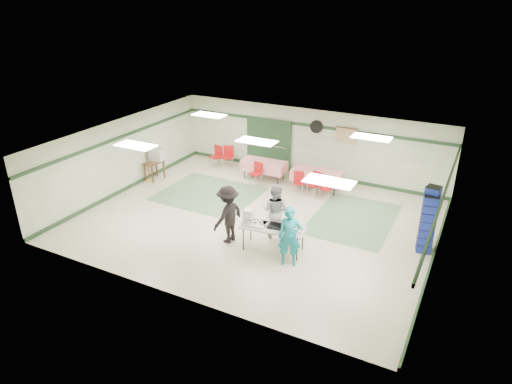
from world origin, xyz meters
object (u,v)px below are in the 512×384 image
at_px(dining_table_b, 264,166).
at_px(chair_loose_a, 228,154).
at_px(volunteer_teal, 290,237).
at_px(chair_loose_b, 217,154).
at_px(chair_a, 316,181).
at_px(dining_table_a, 317,175).
at_px(printer_table, 154,165).
at_px(volunteer_dark, 228,214).
at_px(crate_stack_blue_a, 429,218).
at_px(crate_stack_red, 427,226).
at_px(broom, 148,165).
at_px(serving_table, 273,228).
at_px(crate_stack_blue_b, 427,224).
at_px(chair_b, 299,180).
at_px(chair_c, 327,186).
at_px(volunteer_grey, 275,211).
at_px(chair_d, 257,171).
at_px(office_printer, 157,155).

bearing_deg(dining_table_b, chair_loose_a, 164.28).
distance_m(volunteer_teal, chair_loose_b, 7.87).
bearing_deg(chair_a, dining_table_b, -176.07).
height_order(dining_table_a, printer_table, dining_table_a).
xyz_separation_m(volunteer_dark, crate_stack_blue_a, (5.27, 2.25, 0.09)).
height_order(dining_table_b, printer_table, dining_table_b).
height_order(chair_a, chair_loose_b, chair_loose_b).
xyz_separation_m(crate_stack_red, broom, (-10.38, 0.37, -0.11)).
bearing_deg(serving_table, crate_stack_blue_b, 19.79).
xyz_separation_m(dining_table_b, chair_loose_a, (-1.91, 0.49, 0.00)).
bearing_deg(chair_b, chair_loose_a, 144.61).
bearing_deg(volunteer_dark, printer_table, -108.77).
height_order(volunteer_dark, crate_stack_red, volunteer_dark).
xyz_separation_m(chair_c, broom, (-6.68, -1.72, 0.20)).
xyz_separation_m(volunteer_grey, chair_loose_a, (-4.24, 4.43, -0.29)).
height_order(volunteer_dark, chair_a, volunteer_dark).
bearing_deg(serving_table, broom, 152.83).
bearing_deg(chair_loose_a, chair_a, -32.80).
relative_size(volunteer_grey, chair_loose_b, 1.84).
bearing_deg(crate_stack_blue_b, chair_b, 155.55).
bearing_deg(volunteer_dark, dining_table_b, -155.43).
bearing_deg(serving_table, chair_d, 115.76).
height_order(volunteer_teal, office_printer, volunteer_teal).
xyz_separation_m(volunteer_teal, crate_stack_blue_a, (3.17, 2.57, 0.12)).
relative_size(chair_c, chair_loose_b, 0.84).
distance_m(dining_table_b, printer_table, 4.31).
bearing_deg(dining_table_b, broom, -150.90).
distance_m(dining_table_a, crate_stack_blue_a, 5.02).
distance_m(volunteer_dark, dining_table_a, 4.94).
height_order(chair_loose_b, broom, broom).
xyz_separation_m(dining_table_b, chair_c, (2.79, -0.57, -0.09)).
relative_size(serving_table, volunteer_grey, 1.12).
distance_m(chair_a, chair_d, 2.39).
height_order(volunteer_teal, chair_a, volunteer_teal).
distance_m(chair_b, chair_loose_b, 4.15).
height_order(volunteer_teal, chair_d, volunteer_teal).
bearing_deg(chair_d, chair_loose_b, 169.56).
distance_m(chair_loose_b, crate_stack_blue_a, 9.30).
distance_m(chair_a, chair_b, 0.65).
distance_m(volunteer_dark, chair_c, 4.55).
bearing_deg(chair_d, printer_table, -149.12).
bearing_deg(crate_stack_red, chair_d, 162.12).
distance_m(chair_a, crate_stack_red, 4.64).
bearing_deg(dining_table_b, dining_table_a, -1.47).
distance_m(serving_table, chair_d, 4.91).
bearing_deg(chair_b, dining_table_b, 142.34).
bearing_deg(chair_c, chair_loose_b, 177.09).
distance_m(chair_b, chair_c, 1.08).
height_order(chair_b, chair_d, chair_d).
bearing_deg(office_printer, chair_a, 3.36).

